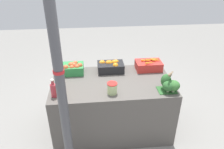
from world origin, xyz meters
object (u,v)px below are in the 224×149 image
pickle_jar (112,88)px  support_pole (59,74)px  apple_crate (71,68)px  broccoli_pile (170,85)px  carrot_crate (149,65)px  orange_crate (111,66)px  juice_bottle_ruby (53,89)px  sparrow_bird (170,75)px  juice_bottle_golden (62,87)px

pickle_jar → support_pole: bearing=-139.3°
support_pole → apple_crate: support_pole is taller
apple_crate → broccoli_pile: broccoli_pile is taller
carrot_crate → pickle_jar: 0.81m
orange_crate → carrot_crate: (0.55, -0.00, -0.01)m
broccoli_pile → juice_bottle_ruby: juice_bottle_ruby is taller
juice_bottle_ruby → sparrow_bird: bearing=-1.2°
broccoli_pile → sparrow_bird: (-0.02, -0.00, 0.14)m
orange_crate → broccoli_pile: (0.66, -0.59, 0.02)m
apple_crate → carrot_crate: (1.10, 0.01, -0.01)m
juice_bottle_ruby → sparrow_bird: 1.36m
broccoli_pile → apple_crate: bearing=154.5°
support_pole → orange_crate: support_pole is taller
juice_bottle_ruby → juice_bottle_golden: (0.10, 0.00, 0.03)m
carrot_crate → support_pole: bearing=-137.6°
carrot_crate → pickle_jar: carrot_crate is taller
carrot_crate → broccoli_pile: size_ratio=1.49×
orange_crate → carrot_crate: carrot_crate is taller
apple_crate → carrot_crate: same height
support_pole → sparrow_bird: size_ratio=24.23×
pickle_jar → sparrow_bird: sparrow_bird is taller
carrot_crate → sparrow_bird: bearing=-81.1°
support_pole → broccoli_pile: support_pole is taller
apple_crate → juice_bottle_ruby: 0.57m
carrot_crate → juice_bottle_ruby: 1.38m
support_pole → sparrow_bird: support_pole is taller
apple_crate → juice_bottle_golden: (-0.06, -0.55, 0.05)m
orange_crate → juice_bottle_ruby: bearing=-141.8°
orange_crate → pickle_jar: bearing=-93.5°
juice_bottle_golden → orange_crate: bearing=42.6°
apple_crate → sparrow_bird: size_ratio=3.31×
juice_bottle_ruby → carrot_crate: bearing=23.8°
apple_crate → pickle_jar: apple_crate is taller
orange_crate → pickle_jar: size_ratio=2.58×
apple_crate → sparrow_bird: 1.33m
support_pole → juice_bottle_ruby: (-0.16, 0.45, -0.44)m
orange_crate → juice_bottle_golden: size_ratio=1.20×
orange_crate → juice_bottle_ruby: (-0.71, -0.56, 0.02)m
carrot_crate → broccoli_pile: bearing=-79.4°
apple_crate → juice_bottle_ruby: bearing=-106.5°
carrot_crate → broccoli_pile: broccoli_pile is taller
orange_crate → carrot_crate: bearing=-0.5°
carrot_crate → sparrow_bird: sparrow_bird is taller
broccoli_pile → juice_bottle_golden: size_ratio=0.80×
broccoli_pile → pickle_jar: (-0.69, 0.02, -0.02)m
pickle_jar → broccoli_pile: bearing=-1.9°
juice_bottle_golden → carrot_crate: bearing=25.7°
support_pole → juice_bottle_golden: 0.61m
broccoli_pile → pickle_jar: bearing=178.1°
carrot_crate → juice_bottle_golden: 1.29m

